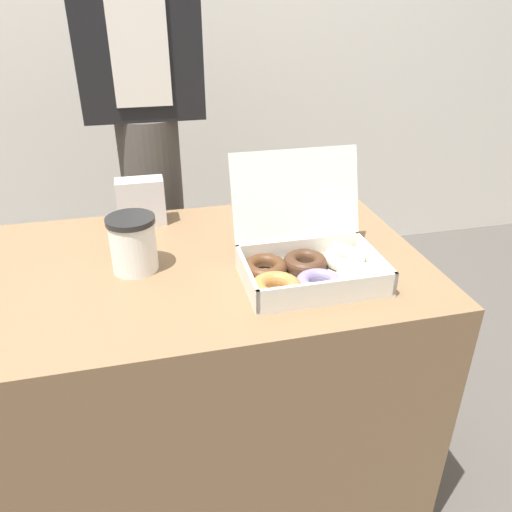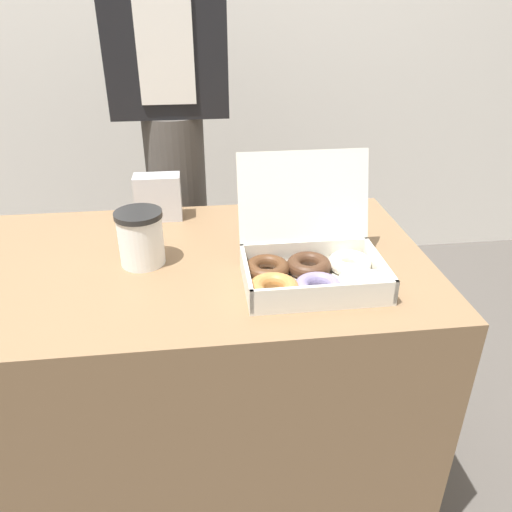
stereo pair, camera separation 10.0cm
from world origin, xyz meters
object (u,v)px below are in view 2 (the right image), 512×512
Objects in this scene: person_customer at (171,106)px; coffee_cup at (141,238)px; donut_box at (312,267)px; napkin_holder at (158,197)px.

coffee_cup is at bearing -96.84° from person_customer.
person_customer reaches higher than coffee_cup.
donut_box is 0.38m from coffee_cup.
person_customer is at bearing 82.31° from napkin_holder.
person_customer is (0.04, 0.29, 0.18)m from napkin_holder.
napkin_holder is 0.07× the size of person_customer.
donut_box is at bearing -19.73° from coffee_cup.
napkin_holder is at bearing -97.69° from person_customer.
coffee_cup is 0.07× the size of person_customer.
napkin_holder is at bearing 131.32° from donut_box.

